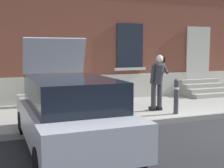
{
  "coord_description": "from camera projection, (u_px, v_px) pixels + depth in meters",
  "views": [
    {
      "loc": [
        -5.3,
        -6.21,
        2.06
      ],
      "look_at": [
        -2.19,
        1.6,
        1.1
      ],
      "focal_mm": 48.78,
      "sensor_mm": 36.0,
      "label": 1
    }
  ],
  "objects": [
    {
      "name": "bollard_far_left",
      "position": [
        73.0,
        102.0,
        7.84
      ],
      "size": [
        0.15,
        0.15,
        1.04
      ],
      "color": "#333338",
      "rests_on": "sidewalk"
    },
    {
      "name": "hatchback_car_silver",
      "position": [
        70.0,
        112.0,
        6.11
      ],
      "size": [
        1.79,
        4.07,
        2.34
      ],
      "color": "#B7B7BF",
      "rests_on": "ground"
    },
    {
      "name": "planter_terracotta",
      "position": [
        33.0,
        93.0,
        10.17
      ],
      "size": [
        0.44,
        0.44,
        0.86
      ],
      "color": "#B25B38",
      "rests_on": "sidewalk"
    },
    {
      "name": "entrance_stoop",
      "position": [
        203.0,
        89.0,
        12.75
      ],
      "size": [
        1.87,
        1.28,
        0.64
      ],
      "color": "#9E998E",
      "rests_on": "sidewalk"
    },
    {
      "name": "curb_edge",
      "position": [
        191.0,
        118.0,
        8.77
      ],
      "size": [
        24.0,
        0.12,
        0.15
      ],
      "primitive_type": "cube",
      "color": "gray",
      "rests_on": "ground"
    },
    {
      "name": "building_facade",
      "position": [
        129.0,
        8.0,
        12.37
      ],
      "size": [
        24.0,
        1.52,
        7.5
      ],
      "color": "brown",
      "rests_on": "ground"
    },
    {
      "name": "person_on_phone",
      "position": [
        158.0,
        79.0,
        9.4
      ],
      "size": [
        0.51,
        0.51,
        1.74
      ],
      "rotation": [
        0.0,
        0.0,
        -0.24
      ],
      "color": "#2D2D33",
      "rests_on": "sidewalk"
    },
    {
      "name": "sidewalk",
      "position": [
        158.0,
        107.0,
        10.48
      ],
      "size": [
        24.0,
        3.6,
        0.15
      ],
      "primitive_type": "cube",
      "color": "#99968E",
      "rests_on": "ground"
    },
    {
      "name": "bollard_near_person",
      "position": [
        176.0,
        95.0,
        8.98
      ],
      "size": [
        0.15,
        0.15,
        1.04
      ],
      "color": "#333338",
      "rests_on": "sidewalk"
    },
    {
      "name": "ground_plane",
      "position": [
        213.0,
        129.0,
        7.91
      ],
      "size": [
        80.0,
        80.0,
        0.0
      ],
      "primitive_type": "plane",
      "color": "#232326"
    }
  ]
}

